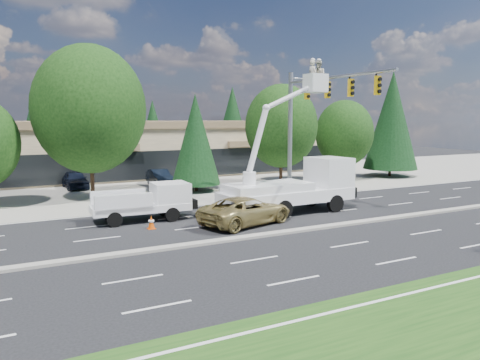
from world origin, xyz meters
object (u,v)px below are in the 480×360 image
utility_pickup (148,205)px  minivan (246,210)px  signal_mast (308,114)px  bucket_truck (297,180)px

utility_pickup → minivan: utility_pickup is taller
signal_mast → bucket_truck: bearing=-135.0°
utility_pickup → minivan: 5.62m
signal_mast → utility_pickup: (-11.63, -0.87, -5.20)m
signal_mast → utility_pickup: bearing=-175.7°
utility_pickup → bucket_truck: bearing=-9.2°
signal_mast → utility_pickup: signal_mast is taller
bucket_truck → minivan: bucket_truck is taller
bucket_truck → minivan: bearing=-162.7°
minivan → signal_mast: bearing=-74.5°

